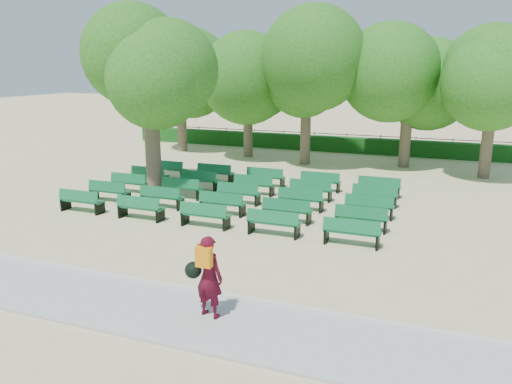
# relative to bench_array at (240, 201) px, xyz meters

# --- Properties ---
(ground) EXTENTS (120.00, 120.00, 0.00)m
(ground) POSITION_rel_bench_array_xyz_m (0.53, -1.16, -0.08)
(ground) COLOR #CFC189
(paving) EXTENTS (30.00, 2.20, 0.06)m
(paving) POSITION_rel_bench_array_xyz_m (0.53, -8.56, -0.05)
(paving) COLOR #B1B1AC
(paving) RESTS_ON ground
(curb) EXTENTS (30.00, 0.12, 0.10)m
(curb) POSITION_rel_bench_array_xyz_m (0.53, -7.41, -0.03)
(curb) COLOR silver
(curb) RESTS_ON ground
(hedge) EXTENTS (26.00, 0.70, 0.90)m
(hedge) POSITION_rel_bench_array_xyz_m (0.53, 12.84, 0.37)
(hedge) COLOR #155016
(hedge) RESTS_ON ground
(fence) EXTENTS (26.00, 0.10, 1.02)m
(fence) POSITION_rel_bench_array_xyz_m (0.53, 13.24, -0.08)
(fence) COLOR black
(fence) RESTS_ON ground
(tree_line) EXTENTS (21.80, 6.80, 7.04)m
(tree_line) POSITION_rel_bench_array_xyz_m (0.53, 8.84, -0.08)
(tree_line) COLOR #2D711E
(tree_line) RESTS_ON ground
(bench_array) EXTENTS (1.65, 0.54, 1.03)m
(bench_array) POSITION_rel_bench_array_xyz_m (0.00, 0.00, 0.00)
(bench_array) COLOR #126B3A
(bench_array) RESTS_ON ground
(tree_among) EXTENTS (4.81, 4.81, 6.99)m
(tree_among) POSITION_rel_bench_array_xyz_m (-3.75, 0.07, 4.70)
(tree_among) COLOR brown
(tree_among) RESTS_ON ground
(person) EXTENTS (0.85, 0.54, 1.74)m
(person) POSITION_rel_bench_array_xyz_m (2.78, -8.38, 0.88)
(person) COLOR #4A0A1A
(person) RESTS_ON ground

